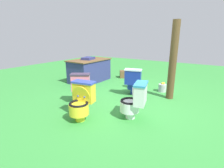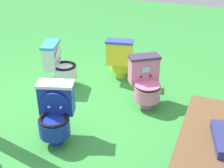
{
  "view_description": "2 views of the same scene",
  "coord_description": "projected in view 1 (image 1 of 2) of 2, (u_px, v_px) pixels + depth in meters",
  "views": [
    {
      "loc": [
        -3.64,
        -1.74,
        1.55
      ],
      "look_at": [
        -0.37,
        0.36,
        0.44
      ],
      "focal_mm": 27.14,
      "sensor_mm": 36.0,
      "label": 1
    },
    {
      "loc": [
        3.02,
        1.81,
        2.41
      ],
      "look_at": [
        -0.62,
        0.5,
        0.34
      ],
      "focal_mm": 49.69,
      "sensor_mm": 36.0,
      "label": 2
    }
  ],
  "objects": [
    {
      "name": "toilet_blue",
      "position": [
        134.0,
        81.0,
        4.53
      ],
      "size": [
        0.58,
        0.52,
        0.73
      ],
      "rotation": [
        0.0,
        0.0,
        4.98
      ],
      "color": "#192D9E",
      "rests_on": "ground"
    },
    {
      "name": "toilet_yellow",
      "position": [
        81.0,
        101.0,
        3.19
      ],
      "size": [
        0.56,
        0.48,
        0.73
      ],
      "rotation": [
        0.0,
        0.0,
        1.75
      ],
      "color": "yellow",
      "rests_on": "ground"
    },
    {
      "name": "ground",
      "position": [
        132.0,
        99.0,
        4.28
      ],
      "size": [
        14.0,
        14.0,
        0.0
      ],
      "primitive_type": "plane",
      "color": "green"
    },
    {
      "name": "lemon_bucket",
      "position": [
        162.0,
        88.0,
        4.85
      ],
      "size": [
        0.22,
        0.22,
        0.28
      ],
      "color": "#B7B7BF",
      "rests_on": "ground"
    },
    {
      "name": "toilet_white",
      "position": [
        135.0,
        100.0,
        3.2
      ],
      "size": [
        0.51,
        0.58,
        0.73
      ],
      "rotation": [
        0.0,
        0.0,
        0.25
      ],
      "color": "white",
      "rests_on": "ground"
    },
    {
      "name": "small_crate",
      "position": [
        124.0,
        74.0,
        6.47
      ],
      "size": [
        0.38,
        0.39,
        0.27
      ],
      "primitive_type": "cube",
      "rotation": [
        0.0,
        0.0,
        2.19
      ],
      "color": "brown",
      "rests_on": "ground"
    },
    {
      "name": "vendor_table",
      "position": [
        90.0,
        70.0,
        5.9
      ],
      "size": [
        1.49,
        0.91,
        0.85
      ],
      "rotation": [
        0.0,
        0.0,
        -0.03
      ],
      "color": "navy",
      "rests_on": "ground"
    },
    {
      "name": "wooden_post",
      "position": [
        173.0,
        61.0,
        4.11
      ],
      "size": [
        0.18,
        0.18,
        1.92
      ],
      "primitive_type": "cylinder",
      "color": "brown",
      "rests_on": "ground"
    },
    {
      "name": "toilet_pink",
      "position": [
        82.0,
        87.0,
        4.03
      ],
      "size": [
        0.63,
        0.6,
        0.73
      ],
      "rotation": [
        0.0,
        0.0,
        5.28
      ],
      "color": "pink",
      "rests_on": "ground"
    }
  ]
}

